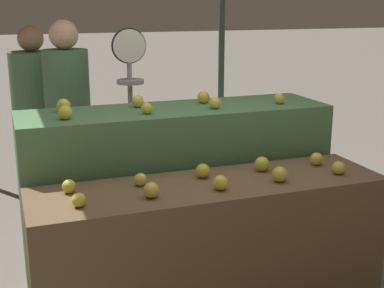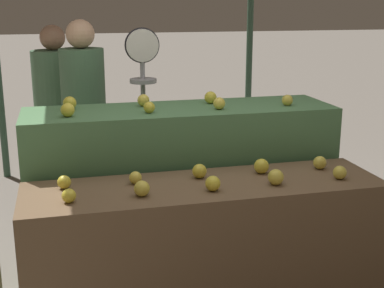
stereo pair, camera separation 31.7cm
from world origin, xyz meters
name	(u,v)px [view 2 (the right image)]	position (x,y,z in m)	size (l,w,h in m)	color
display_counter_front	(205,252)	(0.00, 0.00, 0.41)	(1.98, 0.55, 0.82)	brown
display_counter_back	(181,191)	(0.00, 0.60, 0.57)	(1.98, 0.55, 1.13)	#4C7A4C
apple_front_0	(69,196)	(-0.73, -0.11, 0.86)	(0.07, 0.07, 0.07)	gold
apple_front_1	(142,189)	(-0.37, -0.10, 0.86)	(0.08, 0.08, 0.08)	gold
apple_front_2	(213,183)	(0.01, -0.11, 0.86)	(0.08, 0.08, 0.08)	gold
apple_front_3	(276,177)	(0.37, -0.10, 0.86)	(0.09, 0.09, 0.09)	gold
apple_front_4	(340,173)	(0.76, -0.10, 0.86)	(0.08, 0.08, 0.08)	gold
apple_front_5	(64,182)	(-0.75, 0.11, 0.86)	(0.07, 0.07, 0.07)	gold
apple_front_6	(135,178)	(-0.37, 0.10, 0.85)	(0.07, 0.07, 0.07)	yellow
apple_front_7	(199,171)	(-0.01, 0.11, 0.86)	(0.08, 0.08, 0.08)	gold
apple_front_8	(261,166)	(0.37, 0.10, 0.86)	(0.09, 0.09, 0.09)	gold
apple_front_9	(320,163)	(0.73, 0.10, 0.86)	(0.08, 0.08, 0.08)	gold
apple_back_0	(68,110)	(-0.71, 0.49, 1.17)	(0.08, 0.08, 0.08)	gold
apple_back_1	(149,107)	(-0.22, 0.49, 1.17)	(0.07, 0.07, 0.07)	gold
apple_back_2	(219,103)	(0.22, 0.49, 1.17)	(0.08, 0.08, 0.08)	yellow
apple_back_3	(287,100)	(0.69, 0.50, 1.17)	(0.07, 0.07, 0.07)	gold
apple_back_4	(70,103)	(-0.69, 0.71, 1.17)	(0.08, 0.08, 0.08)	gold
apple_back_5	(143,100)	(-0.22, 0.71, 1.17)	(0.08, 0.08, 0.08)	yellow
apple_back_6	(211,98)	(0.23, 0.70, 1.17)	(0.08, 0.08, 0.08)	gold
produce_scale	(143,89)	(-0.14, 1.27, 1.16)	(0.26, 0.20, 1.61)	#99999E
person_vendor_at_scale	(84,111)	(-0.57, 1.52, 0.96)	(0.43, 0.43, 1.66)	#2D2D38
person_customer_left	(57,106)	(-0.78, 2.02, 0.92)	(0.45, 0.45, 1.60)	#2D2D38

